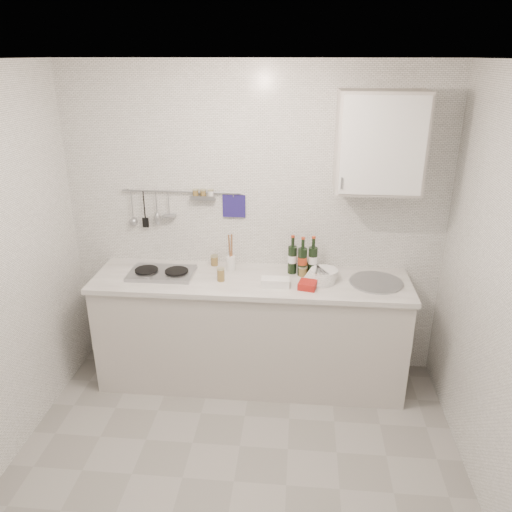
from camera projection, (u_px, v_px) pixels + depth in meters
The scene contains 16 objects.
floor at pixel (234, 481), 3.17m from camera, with size 3.00×3.00×0.00m, color gray.
ceiling at pixel (224, 60), 2.23m from camera, with size 3.00×3.00×0.00m, color silver.
back_wall at pixel (254, 225), 3.99m from camera, with size 3.00×0.02×2.50m, color silver.
counter at pixel (252, 333), 4.02m from camera, with size 2.44×0.64×0.96m.
wall_rail at pixel (179, 203), 3.95m from camera, with size 0.98×0.09×0.34m.
wall_cabinet at pixel (380, 142), 3.49m from camera, with size 0.60×0.38×0.70m.
plate_stack_hob at pixel (173, 272), 3.92m from camera, with size 0.28×0.28×0.02m.
plate_stack_sink at pixel (321, 276), 3.78m from camera, with size 0.26×0.25×0.10m.
wine_bottles at pixel (303, 255), 3.86m from camera, with size 0.23×0.11×0.31m.
butter_dish at pixel (275, 282), 3.70m from camera, with size 0.21×0.10×0.06m, color white.
strawberry_punnet at pixel (308, 285), 3.67m from camera, with size 0.13×0.13×0.05m, color #B21319.
utensil_crock at pixel (231, 261), 3.97m from camera, with size 0.07×0.07×0.31m.
jar_a at pixel (214, 260), 4.06m from camera, with size 0.06×0.06×0.08m.
jar_b at pixel (305, 265), 3.95m from camera, with size 0.07×0.07×0.10m.
jar_c at pixel (303, 271), 3.87m from camera, with size 0.07×0.07×0.08m.
jar_d at pixel (221, 274), 3.78m from camera, with size 0.06×0.06×0.10m.
Camera 1 is at (0.36, -2.38, 2.52)m, focal length 35.00 mm.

